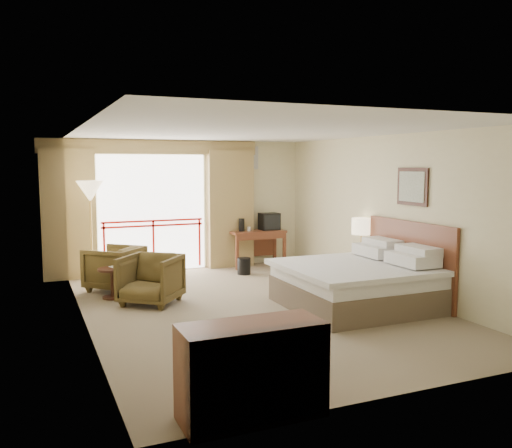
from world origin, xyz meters
name	(u,v)px	position (x,y,z in m)	size (l,w,h in m)	color
floor	(255,307)	(0.00, 0.00, 0.00)	(7.00, 7.00, 0.00)	#81735B
ceiling	(255,131)	(0.00, 0.00, 2.70)	(7.00, 7.00, 0.00)	white
wall_back	(190,205)	(0.00, 3.50, 1.35)	(5.00, 5.00, 0.00)	beige
wall_front	(401,256)	(0.00, -3.50, 1.35)	(5.00, 5.00, 0.00)	beige
wall_left	(83,228)	(-2.50, 0.00, 1.35)	(7.00, 7.00, 0.00)	beige
wall_right	(390,215)	(2.50, 0.00, 1.35)	(7.00, 7.00, 0.00)	beige
balcony_door	(153,213)	(-0.80, 3.48, 1.20)	(2.40, 2.40, 0.00)	white
balcony_railing	(153,232)	(-0.80, 3.46, 0.81)	(2.09, 0.03, 1.02)	red
curtain_left	(68,214)	(-2.45, 3.35, 1.25)	(1.00, 0.26, 2.50)	olive
curtain_right	(230,209)	(0.85, 3.35, 1.25)	(1.00, 0.26, 2.50)	olive
valance	(152,147)	(-0.80, 3.38, 2.55)	(4.40, 0.22, 0.28)	olive
hvac_vent	(247,158)	(1.30, 3.47, 2.35)	(0.50, 0.04, 0.50)	silver
bed	(359,283)	(1.50, -0.60, 0.38)	(2.13, 2.06, 0.97)	brown
headboard	(409,261)	(2.46, -0.60, 0.65)	(0.06, 2.10, 1.30)	#5E2B1C
framed_art	(412,187)	(2.47, -0.60, 1.85)	(0.04, 0.72, 0.60)	black
nightstand	(362,270)	(2.37, 0.58, 0.30)	(0.41, 0.49, 0.59)	#5E2B1C
table_lamp	(362,227)	(2.37, 0.63, 1.08)	(0.36, 0.36, 0.63)	tan
phone	(365,253)	(2.32, 0.43, 0.63)	(0.20, 0.15, 0.09)	black
desk	(256,238)	(1.38, 3.20, 0.61)	(1.20, 0.58, 0.78)	#5E2B1C
tv	(269,221)	(1.68, 3.14, 0.96)	(0.41, 0.33, 0.37)	black
coffee_maker	(242,225)	(1.03, 3.14, 0.92)	(0.13, 0.13, 0.27)	black
cup	(249,229)	(1.18, 3.09, 0.83)	(0.07, 0.07, 0.10)	white
wastebasket	(244,266)	(0.80, 2.42, 0.17)	(0.27, 0.27, 0.33)	black
armchair_far	(115,290)	(-1.81, 2.05, 0.00)	(0.83, 0.86, 0.78)	#433518
armchair_near	(151,304)	(-1.43, 0.85, 0.00)	(0.84, 0.86, 0.79)	#433518
side_table	(112,278)	(-1.94, 1.45, 0.34)	(0.46, 0.46, 0.50)	black
book	(112,268)	(-1.94, 1.45, 0.50)	(0.16, 0.21, 0.02)	white
floor_lamp	(90,195)	(-2.10, 2.83, 1.64)	(0.49, 0.49, 1.90)	tan
dresser	(252,371)	(-1.46, -3.37, 0.42)	(1.26, 0.54, 0.84)	#5E2B1C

